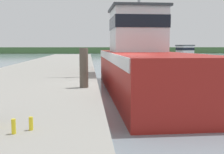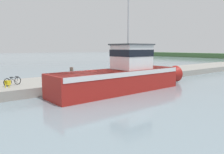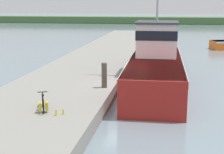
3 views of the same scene
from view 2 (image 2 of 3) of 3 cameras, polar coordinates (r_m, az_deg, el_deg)
ground_plane at (r=19.07m, az=-7.05°, el=-4.06°), size 320.00×320.00×0.00m
dock_pier at (r=22.33m, az=-12.25°, el=-1.48°), size 6.28×80.00×0.76m
fishing_boat_main at (r=19.61m, az=3.36°, el=0.66°), size 3.44×14.83×11.06m
bicycle_touring at (r=19.78m, az=-24.92°, el=-1.12°), size 0.80×1.54×0.71m
mooring_post at (r=19.60m, az=-10.50°, el=0.50°), size 0.30×0.30×1.40m
water_bottle_by_bike at (r=18.73m, az=-25.31°, el=-2.23°), size 0.07×0.07×0.23m
water_bottle_on_curb at (r=18.92m, az=-26.06°, el=-2.15°), size 0.07×0.07×0.26m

